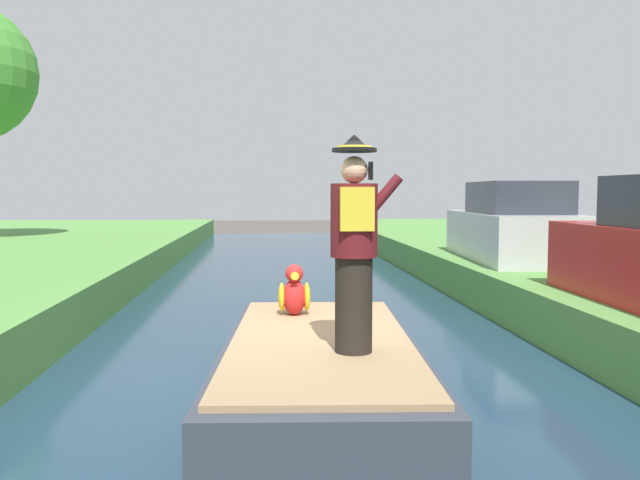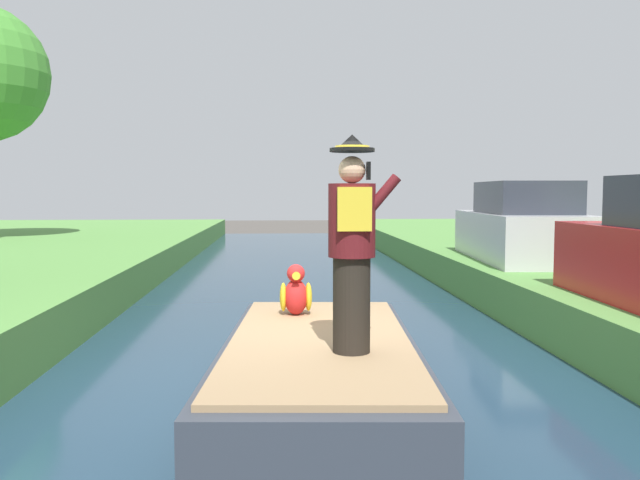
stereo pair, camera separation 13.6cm
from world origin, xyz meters
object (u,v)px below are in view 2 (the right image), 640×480
at_px(person_pirate, 352,244).
at_px(parrot_plush, 296,293).
at_px(boat, 320,369).
at_px(parked_car_silver, 521,227).

xyz_separation_m(person_pirate, parrot_plush, (-0.44, 1.70, -0.68)).
xyz_separation_m(boat, person_pirate, (0.24, -0.57, 1.23)).
height_order(person_pirate, parked_car_silver, person_pirate).
height_order(boat, parrot_plush, parrot_plush).
bearing_deg(boat, parrot_plush, 100.04).
height_order(boat, person_pirate, person_pirate).
height_order(parrot_plush, parked_car_silver, parked_car_silver).
xyz_separation_m(boat, parked_car_silver, (4.27, 6.10, 1.00)).
bearing_deg(boat, person_pirate, -67.39).
bearing_deg(parrot_plush, boat, -79.96).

